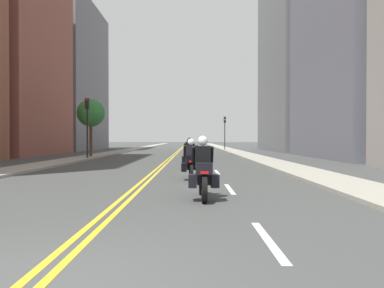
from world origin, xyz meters
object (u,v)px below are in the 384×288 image
at_px(motorcycle_0, 202,173).
at_px(street_tree_0, 90,113).
at_px(motorcycle_1, 190,162).
at_px(traffic_light_near, 86,117).
at_px(motorcycle_3, 189,152).
at_px(traffic_light_far, 224,127).
at_px(motorcycle_2, 188,156).

height_order(motorcycle_0, street_tree_0, street_tree_0).
relative_size(motorcycle_1, traffic_light_near, 0.46).
bearing_deg(motorcycle_3, motorcycle_1, -87.17).
bearing_deg(motorcycle_0, motorcycle_3, 90.24).
bearing_deg(traffic_light_far, motorcycle_1, -96.87).
bearing_deg(motorcycle_3, traffic_light_far, 82.11).
bearing_deg(motorcycle_1, motorcycle_2, 88.97).
height_order(motorcycle_0, motorcycle_1, motorcycle_0).
bearing_deg(motorcycle_2, motorcycle_3, 90.82).
bearing_deg(motorcycle_1, street_tree_0, 113.85).
relative_size(motorcycle_2, street_tree_0, 0.43).
xyz_separation_m(motorcycle_0, motorcycle_1, (-0.32, 4.85, -0.01)).
height_order(motorcycle_0, motorcycle_2, motorcycle_0).
bearing_deg(motorcycle_2, traffic_light_far, 82.32).
xyz_separation_m(motorcycle_2, street_tree_0, (-8.33, 11.60, 3.05)).
xyz_separation_m(traffic_light_near, traffic_light_far, (12.38, 23.18, -0.05)).
distance_m(motorcycle_3, traffic_light_near, 8.65).
distance_m(motorcycle_0, motorcycle_1, 4.86).
relative_size(motorcycle_2, traffic_light_near, 0.46).
xyz_separation_m(motorcycle_1, street_tree_0, (-8.43, 17.34, 3.05)).
distance_m(traffic_light_far, street_tree_0, 23.86).
relative_size(motorcycle_1, street_tree_0, 0.43).
height_order(motorcycle_2, street_tree_0, street_tree_0).
bearing_deg(traffic_light_near, street_tree_0, 100.00).
bearing_deg(motorcycle_1, motorcycle_3, 88.55).
relative_size(traffic_light_far, street_tree_0, 0.93).
height_order(motorcycle_0, traffic_light_far, traffic_light_far).
bearing_deg(motorcycle_2, motorcycle_1, -88.33).
bearing_deg(street_tree_0, motorcycle_3, -35.88).
height_order(motorcycle_1, traffic_light_far, traffic_light_far).
xyz_separation_m(traffic_light_far, street_tree_0, (-12.94, -20.03, 0.54)).
xyz_separation_m(motorcycle_3, traffic_light_near, (-7.75, 2.87, 2.53)).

